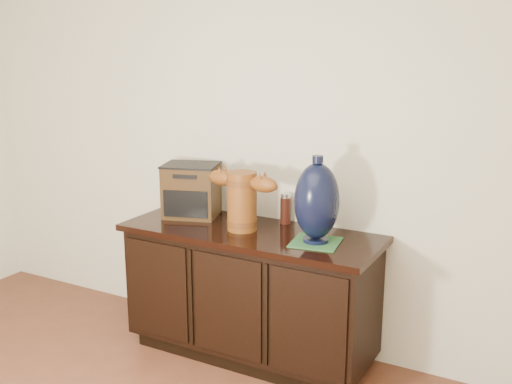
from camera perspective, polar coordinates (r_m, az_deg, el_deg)
The scene contains 6 objects.
sideboard at distance 3.45m, azimuth -0.54°, elevation -9.50°, with size 1.46×0.56×0.75m.
terracotta_vessel at distance 3.28m, azimuth -1.35°, elevation -0.53°, with size 0.46×0.19×0.33m.
tv_radio at distance 3.58m, azimuth -6.19°, elevation 0.16°, with size 0.38×0.34×0.32m.
green_mat at distance 3.13m, azimuth 5.70°, elevation -4.78°, with size 0.24×0.24×0.01m, color #2A5E30.
lamp_base at distance 3.07m, azimuth 5.80°, elevation -0.90°, with size 0.27×0.27×0.45m.
spray_can at distance 3.44m, azimuth 2.82°, elevation -1.59°, with size 0.06×0.06×0.18m.
Camera 1 is at (1.54, -0.55, 1.75)m, focal length 42.00 mm.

